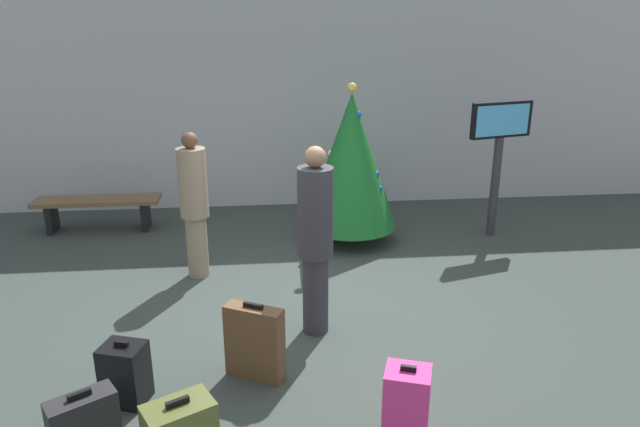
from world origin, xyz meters
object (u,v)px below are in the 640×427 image
(suitcase_0, at_px, (255,342))
(suitcase_3, at_px, (406,407))
(waiting_bench, at_px, (98,206))
(traveller_0, at_px, (194,202))
(traveller_1, at_px, (315,238))
(holiday_tree, at_px, (351,161))
(suitcase_4, at_px, (125,374))
(flight_info_kiosk, at_px, (499,143))

(suitcase_0, xyz_separation_m, suitcase_3, (1.08, -0.94, -0.02))
(waiting_bench, height_order, traveller_0, traveller_0)
(traveller_1, relative_size, suitcase_0, 2.66)
(holiday_tree, xyz_separation_m, suitcase_4, (-2.30, -3.30, -0.88))
(holiday_tree, xyz_separation_m, traveller_1, (-0.69, -2.35, -0.15))
(holiday_tree, relative_size, suitcase_0, 3.07)
(flight_info_kiosk, bearing_deg, suitcase_0, -136.73)
(suitcase_0, distance_m, suitcase_3, 1.43)
(holiday_tree, bearing_deg, waiting_bench, 167.72)
(flight_info_kiosk, distance_m, waiting_bench, 5.68)
(traveller_0, xyz_separation_m, suitcase_4, (-0.35, -2.37, -0.66))
(holiday_tree, height_order, suitcase_3, holiday_tree)
(suitcase_0, height_order, suitcase_3, suitcase_0)
(flight_info_kiosk, bearing_deg, suitcase_3, -118.71)
(flight_info_kiosk, height_order, suitcase_0, flight_info_kiosk)
(flight_info_kiosk, bearing_deg, holiday_tree, -178.85)
(suitcase_0, xyz_separation_m, suitcase_4, (-1.03, -0.24, -0.08))
(waiting_bench, distance_m, traveller_1, 4.26)
(suitcase_0, relative_size, suitcase_4, 1.28)
(traveller_0, xyz_separation_m, suitcase_3, (1.77, -3.08, -0.61))
(suitcase_3, bearing_deg, traveller_1, 106.76)
(suitcase_0, bearing_deg, traveller_1, 50.57)
(traveller_0, bearing_deg, holiday_tree, 25.40)
(suitcase_4, bearing_deg, flight_info_kiosk, 37.68)
(holiday_tree, relative_size, flight_info_kiosk, 1.15)
(waiting_bench, relative_size, suitcase_3, 2.68)
(flight_info_kiosk, bearing_deg, traveller_0, -166.31)
(traveller_1, relative_size, suitcase_3, 2.86)
(flight_info_kiosk, xyz_separation_m, suitcase_4, (-4.33, -3.34, -1.06))
(traveller_0, height_order, traveller_1, traveller_1)
(suitcase_0, bearing_deg, suitcase_4, -167.00)
(traveller_1, distance_m, suitcase_3, 1.86)
(traveller_0, relative_size, traveller_1, 0.93)
(suitcase_0, bearing_deg, traveller_0, 107.77)
(traveller_0, bearing_deg, traveller_1, -48.25)
(holiday_tree, distance_m, flight_info_kiosk, 2.03)
(traveller_1, xyz_separation_m, suitcase_3, (0.50, -1.65, -0.68))
(flight_info_kiosk, bearing_deg, suitcase_4, -142.32)
(flight_info_kiosk, height_order, suitcase_3, flight_info_kiosk)
(traveller_0, bearing_deg, suitcase_3, -60.11)
(flight_info_kiosk, bearing_deg, waiting_bench, 172.54)
(traveller_1, bearing_deg, traveller_0, 131.75)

